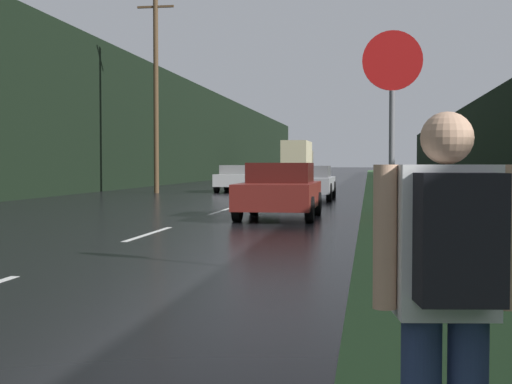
# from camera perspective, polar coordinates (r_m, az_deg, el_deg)

# --- Properties ---
(grass_verge) EXTENTS (6.00, 240.00, 0.02)m
(grass_verge) POSITION_cam_1_polar(r_m,az_deg,el_deg) (40.39, 12.97, 0.22)
(grass_verge) COLOR #33562D
(grass_verge) RESTS_ON ground_plane
(lane_stripe_c) EXTENTS (0.12, 3.00, 0.01)m
(lane_stripe_c) POSITION_cam_1_polar(r_m,az_deg,el_deg) (14.54, -8.55, -3.32)
(lane_stripe_c) COLOR silver
(lane_stripe_c) RESTS_ON ground_plane
(lane_stripe_d) EXTENTS (0.12, 3.00, 0.01)m
(lane_stripe_d) POSITION_cam_1_polar(r_m,az_deg,el_deg) (21.30, -2.86, -1.53)
(lane_stripe_d) COLOR silver
(lane_stripe_d) RESTS_ON ground_plane
(lane_stripe_e) EXTENTS (0.12, 3.00, 0.01)m
(lane_stripe_e) POSITION_cam_1_polar(r_m,az_deg,el_deg) (28.17, 0.07, -0.60)
(lane_stripe_e) COLOR silver
(lane_stripe_e) RESTS_ON ground_plane
(treeline_far_side) EXTENTS (2.00, 140.00, 7.78)m
(treeline_far_side) POSITION_cam_1_polar(r_m,az_deg,el_deg) (52.39, -7.14, 4.96)
(treeline_far_side) COLOR black
(treeline_far_side) RESTS_ON ground_plane
(treeline_near_side) EXTENTS (2.00, 140.00, 6.18)m
(treeline_near_side) POSITION_cam_1_polar(r_m,az_deg,el_deg) (51.06, 18.97, 4.02)
(treeline_near_side) COLOR black
(treeline_near_side) RESTS_ON ground_plane
(utility_pole_far) EXTENTS (1.80, 0.24, 9.43)m
(utility_pole_far) POSITION_cam_1_polar(r_m,az_deg,el_deg) (34.90, -8.01, 7.90)
(utility_pole_far) COLOR #4C3823
(utility_pole_far) RESTS_ON ground_plane
(stop_sign) EXTENTS (0.71, 0.07, 2.99)m
(stop_sign) POSITION_cam_1_polar(r_m,az_deg,el_deg) (8.62, 10.82, 5.12)
(stop_sign) COLOR slate
(stop_sign) RESTS_ON ground_plane
(hitchhiker_with_backpack) EXTENTS (0.56, 0.44, 1.61)m
(hitchhiker_with_backpack) POSITION_cam_1_polar(r_m,az_deg,el_deg) (2.83, 15.10, -7.64)
(hitchhiker_with_backpack) COLOR navy
(hitchhiker_with_backpack) RESTS_ON ground_plane
(car_passing_near) EXTENTS (1.98, 4.15, 1.44)m
(car_passing_near) POSITION_cam_1_polar(r_m,az_deg,el_deg) (18.59, 1.93, 0.13)
(car_passing_near) COLOR maroon
(car_passing_near) RESTS_ON ground_plane
(car_passing_far) EXTENTS (1.90, 4.77, 1.34)m
(car_passing_far) POSITION_cam_1_polar(r_m,az_deg,el_deg) (28.01, 4.32, 0.80)
(car_passing_far) COLOR #9E9EA3
(car_passing_far) RESTS_ON ground_plane
(car_oncoming) EXTENTS (1.94, 4.00, 1.35)m
(car_oncoming) POSITION_cam_1_polar(r_m,az_deg,el_deg) (35.74, -1.40, 1.12)
(car_oncoming) COLOR #BCBCBC
(car_oncoming) RESTS_ON ground_plane
(delivery_truck) EXTENTS (2.40, 8.66, 3.47)m
(delivery_truck) POSITION_cam_1_polar(r_m,az_deg,el_deg) (65.64, 3.37, 2.63)
(delivery_truck) COLOR #6E684F
(delivery_truck) RESTS_ON ground_plane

